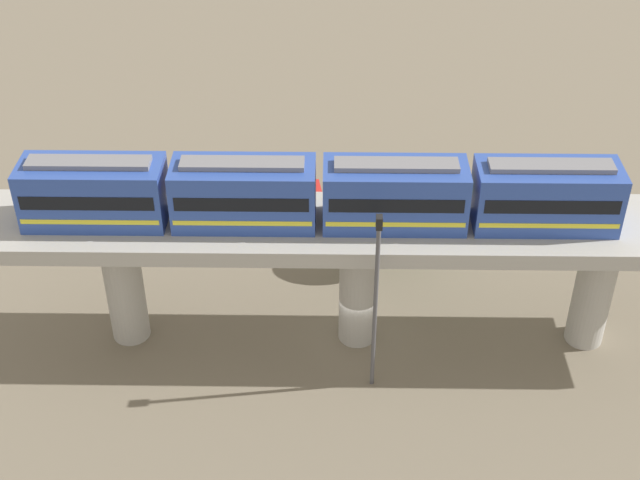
# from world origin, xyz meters

# --- Properties ---
(ground_plane) EXTENTS (120.00, 120.00, 0.00)m
(ground_plane) POSITION_xyz_m (0.00, 0.00, 0.00)
(ground_plane) COLOR #706654
(viaduct) EXTENTS (5.20, 35.80, 7.15)m
(viaduct) POSITION_xyz_m (0.00, 0.00, 5.62)
(viaduct) COLOR #A8A59E
(viaduct) RESTS_ON ground
(train) EXTENTS (2.64, 27.45, 3.24)m
(train) POSITION_xyz_m (0.00, 1.93, 8.68)
(train) COLOR #2D4CA5
(train) RESTS_ON viaduct
(parked_car_orange) EXTENTS (2.56, 4.46, 1.76)m
(parked_car_orange) POSITION_xyz_m (12.53, -8.75, 0.74)
(parked_car_orange) COLOR orange
(parked_car_orange) RESTS_ON ground
(parked_car_red) EXTENTS (2.40, 4.42, 1.76)m
(parked_car_red) POSITION_xyz_m (12.59, 4.15, 0.74)
(parked_car_red) COLOR red
(parked_car_red) RESTS_ON ground
(tree_near_viaduct) EXTENTS (3.68, 3.68, 5.36)m
(tree_near_viaduct) POSITION_xyz_m (6.56, -2.23, 3.50)
(tree_near_viaduct) COLOR brown
(tree_near_viaduct) RESTS_ON ground
(signal_post) EXTENTS (0.44, 0.28, 9.75)m
(signal_post) POSITION_xyz_m (-3.40, -0.66, 5.39)
(signal_post) COLOR #4C4C51
(signal_post) RESTS_ON ground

